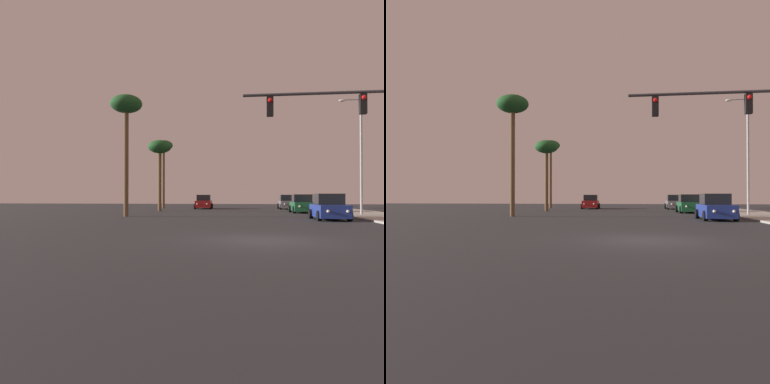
% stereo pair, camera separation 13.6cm
% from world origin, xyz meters
% --- Properties ---
extents(ground_plane, '(120.00, 120.00, 0.00)m').
position_xyz_m(ground_plane, '(0.00, 0.00, 0.00)').
color(ground_plane, '#28282B').
extents(car_red, '(2.04, 4.33, 1.68)m').
position_xyz_m(car_red, '(-4.88, 31.71, 0.76)').
color(car_red, maroon).
rests_on(car_red, ground).
extents(car_green, '(2.04, 4.34, 1.68)m').
position_xyz_m(car_green, '(5.02, 22.17, 0.76)').
color(car_green, '#195933').
rests_on(car_green, ground).
extents(car_grey, '(2.04, 4.34, 1.68)m').
position_xyz_m(car_grey, '(4.97, 31.84, 0.76)').
color(car_grey, slate).
rests_on(car_grey, ground).
extents(car_blue, '(2.04, 4.34, 1.68)m').
position_xyz_m(car_blue, '(4.97, 11.82, 0.76)').
color(car_blue, navy).
rests_on(car_blue, ground).
extents(traffic_light_mast, '(8.34, 0.36, 6.50)m').
position_xyz_m(traffic_light_mast, '(5.17, 4.45, 4.78)').
color(traffic_light_mast, '#38383D').
rests_on(traffic_light_mast, sidewalk_right).
extents(street_lamp, '(1.74, 0.24, 9.00)m').
position_xyz_m(street_lamp, '(8.43, 16.87, 5.12)').
color(street_lamp, '#99999E').
rests_on(street_lamp, sidewalk_right).
extents(palm_tree_far, '(2.40, 2.40, 8.70)m').
position_xyz_m(palm_tree_far, '(-10.28, 34.00, 7.55)').
color(palm_tree_far, brown).
rests_on(palm_tree_far, ground).
extents(palm_tree_mid, '(2.40, 2.40, 7.19)m').
position_xyz_m(palm_tree_mid, '(-8.68, 24.00, 6.20)').
color(palm_tree_mid, brown).
rests_on(palm_tree_mid, ground).
extents(palm_tree_near, '(2.40, 2.40, 9.10)m').
position_xyz_m(palm_tree_near, '(-9.14, 14.00, 7.91)').
color(palm_tree_near, brown).
rests_on(palm_tree_near, ground).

